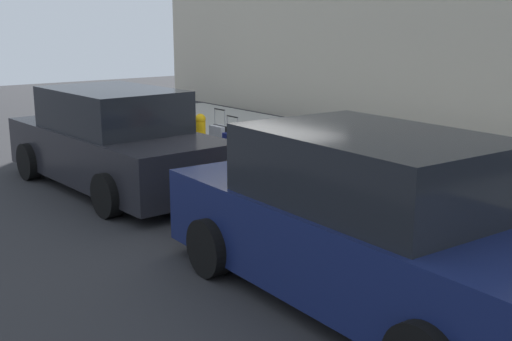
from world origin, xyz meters
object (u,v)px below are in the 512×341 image
Objects in this scene: suitcase_red_7 at (254,157)px; suitcase_silver_9 at (220,143)px; suitcase_teal_6 at (270,161)px; bollard_post at (176,130)px; suitcase_silver_2 at (367,186)px; suitcase_navy_1 at (390,191)px; fire_hydrant at (201,134)px; suitcase_red_0 at (425,195)px; suitcase_maroon_4 at (316,164)px; parked_car_navy_0 at (370,225)px; suitcase_olive_3 at (338,176)px; suitcase_navy_8 at (233,150)px; suitcase_black_5 at (289,162)px; parked_car_charcoal_1 at (114,142)px.

suitcase_silver_9 is at bearing 1.30° from suitcase_red_7.
suitcase_teal_6 is 0.99× the size of bollard_post.
suitcase_silver_2 is 5.00m from bollard_post.
suitcase_navy_1 is 2.64m from suitcase_teal_6.
suitcase_red_7 is 0.69× the size of fire_hydrant.
suitcase_red_0 reaches higher than suitcase_red_7.
suitcase_navy_1 is 1.12× the size of suitcase_teal_6.
suitcase_maroon_4 reaches higher than suitcase_red_7.
suitcase_teal_6 is 0.18× the size of parked_car_navy_0.
bollard_post is at bearing 2.29° from suitcase_olive_3.
bollard_post is (1.87, 0.07, 0.12)m from suitcase_navy_8.
suitcase_olive_3 reaches higher than suitcase_maroon_4.
suitcase_navy_8 is (0.51, 0.09, 0.05)m from suitcase_red_7.
suitcase_olive_3 reaches higher than suitcase_black_5.
fire_hydrant is at bearing -1.46° from suitcase_black_5.
suitcase_navy_1 is 0.95× the size of suitcase_silver_9.
suitcase_teal_6 is at bearing 178.82° from suitcase_silver_9.
suitcase_silver_9 is 2.18m from parked_car_charcoal_1.
suitcase_red_7 is at bearing 0.96° from suitcase_silver_2.
suitcase_maroon_4 is 1.49× the size of suitcase_red_7.
suitcase_red_7 is at bearing -178.70° from suitcase_silver_9.
suitcase_red_7 is (2.07, 0.02, -0.04)m from suitcase_olive_3.
fire_hydrant is at bearing -18.77° from parked_car_navy_0.
parked_car_navy_0 is 1.02× the size of parked_car_charcoal_1.
suitcase_navy_1 reaches higher than suitcase_navy_8.
suitcase_maroon_4 is at bearing -174.32° from suitcase_teal_6.
suitcase_maroon_4 is at bearing -4.36° from suitcase_navy_1.
suitcase_navy_8 is at bearing 0.55° from suitcase_red_0.
fire_hydrant reaches higher than suitcase_red_0.
suitcase_silver_2 is 0.87× the size of suitcase_navy_8.
fire_hydrant is at bearing -3.72° from suitcase_navy_8.
suitcase_silver_2 is 3.62m from suitcase_silver_9.
suitcase_red_7 is (1.54, 0.05, -0.14)m from suitcase_maroon_4.
suitcase_navy_8 is at bearing 172.57° from suitcase_silver_9.
suitcase_navy_8 reaches higher than suitcase_silver_2.
suitcase_red_0 is 0.88× the size of suitcase_black_5.
bollard_post is at bearing 12.27° from fire_hydrant.
parked_car_charcoal_1 is (-0.77, 2.17, 0.20)m from fire_hydrant.
suitcase_navy_1 is 3.15m from suitcase_red_7.
suitcase_silver_2 is at bearing -177.60° from suitcase_navy_8.
suitcase_silver_2 is 0.87× the size of suitcase_black_5.
suitcase_navy_8 reaches higher than suitcase_maroon_4.
suitcase_silver_9 is at bearing -7.43° from suitcase_navy_8.
suitcase_maroon_4 is 0.17× the size of parked_car_navy_0.
suitcase_navy_1 is at bearing -179.83° from suitcase_black_5.
bollard_post is (2.89, 0.11, 0.16)m from suitcase_teal_6.
suitcase_navy_1 is 1.61m from suitcase_maroon_4.
suitcase_silver_2 is at bearing -12.47° from suitcase_navy_1.
suitcase_red_0 is 1.64m from suitcase_olive_3.
suitcase_red_0 is 0.86× the size of suitcase_navy_1.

